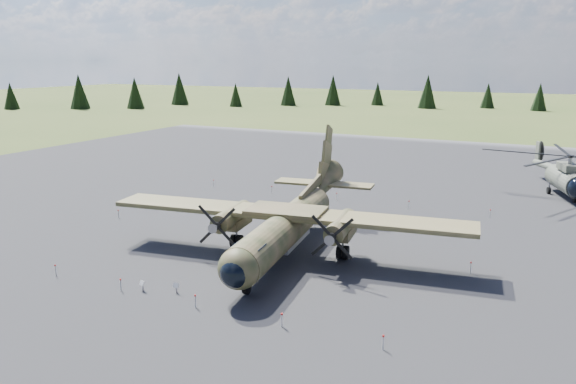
% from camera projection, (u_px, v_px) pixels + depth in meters
% --- Properties ---
extents(ground, '(500.00, 500.00, 0.00)m').
position_uv_depth(ground, '(269.00, 242.00, 47.55)').
color(ground, '#57602A').
rests_on(ground, ground).
extents(apron, '(120.00, 120.00, 0.04)m').
position_uv_depth(apron, '(315.00, 213.00, 56.31)').
color(apron, '#57565B').
rests_on(apron, ground).
extents(transport_plane, '(28.82, 26.01, 9.48)m').
position_uv_depth(transport_plane, '(290.00, 218.00, 44.66)').
color(transport_plane, '#3B4324').
rests_on(transport_plane, ground).
extents(helicopter_near, '(23.92, 24.32, 4.81)m').
position_uv_depth(helicopter_near, '(567.00, 167.00, 62.56)').
color(helicopter_near, slate).
rests_on(helicopter_near, ground).
extents(info_placard_left, '(0.48, 0.33, 0.70)m').
position_uv_depth(info_placard_left, '(142.00, 284.00, 37.32)').
color(info_placard_left, gray).
rests_on(info_placard_left, ground).
extents(info_placard_right, '(0.46, 0.21, 0.71)m').
position_uv_depth(info_placard_right, '(176.00, 286.00, 36.94)').
color(info_placard_right, gray).
rests_on(info_placard_right, ground).
extents(barrier_fence, '(33.12, 29.62, 0.85)m').
position_uv_depth(barrier_fence, '(263.00, 235.00, 47.56)').
color(barrier_fence, silver).
rests_on(barrier_fence, ground).
extents(treeline, '(318.70, 313.14, 10.94)m').
position_uv_depth(treeline, '(307.00, 188.00, 45.98)').
color(treeline, black).
rests_on(treeline, ground).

